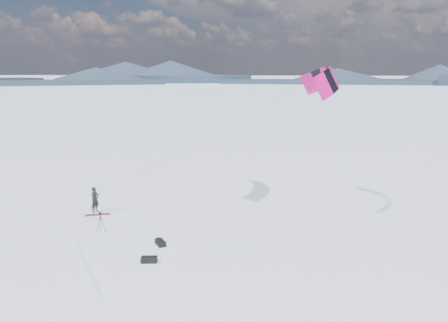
% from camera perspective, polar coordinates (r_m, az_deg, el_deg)
% --- Properties ---
extents(ground, '(1800.00, 1800.00, 0.00)m').
position_cam_1_polar(ground, '(25.34, -16.38, -9.76)').
color(ground, white).
extents(horizon_hills, '(704.00, 704.00, 8.01)m').
position_cam_1_polar(horizon_hills, '(24.40, -16.79, -2.95)').
color(horizon_hills, black).
rests_on(horizon_hills, ground).
extents(snow_tracks, '(13.93, 10.25, 0.01)m').
position_cam_1_polar(snow_tracks, '(25.76, -19.58, -9.60)').
color(snow_tracks, '#AAB8D1').
rests_on(snow_tracks, ground).
extents(snowkiter, '(0.56, 0.71, 1.69)m').
position_cam_1_polar(snowkiter, '(29.94, -16.40, -6.43)').
color(snowkiter, black).
rests_on(snowkiter, ground).
extents(snowboard, '(1.52, 0.93, 0.04)m').
position_cam_1_polar(snowboard, '(29.34, -16.15, -6.74)').
color(snowboard, maroon).
rests_on(snowboard, ground).
extents(tripod, '(0.54, 0.61, 1.21)m').
position_cam_1_polar(tripod, '(25.96, -15.84, -7.37)').
color(tripod, black).
rests_on(tripod, ground).
extents(gear_bag_a, '(0.83, 0.53, 0.34)m').
position_cam_1_polar(gear_bag_a, '(21.84, -9.76, -12.56)').
color(gear_bag_a, black).
rests_on(gear_bag_a, ground).
extents(gear_bag_b, '(0.77, 0.83, 0.35)m').
position_cam_1_polar(gear_bag_b, '(23.73, -8.32, -10.49)').
color(gear_bag_b, black).
rests_on(gear_bag_b, ground).
extents(power_kite, '(15.40, 6.13, 8.12)m').
position_cam_1_polar(power_kite, '(27.08, 12.80, 10.12)').
color(power_kite, '#BE0C69').
rests_on(power_kite, ground).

